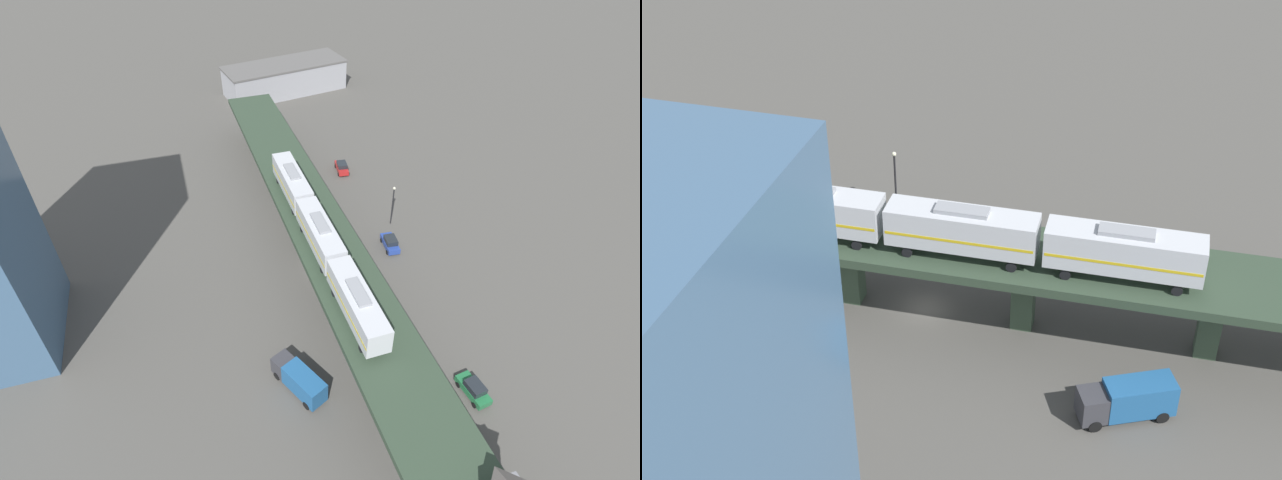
{
  "view_description": "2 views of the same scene",
  "coord_description": "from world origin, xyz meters",
  "views": [
    {
      "loc": [
        -16.02,
        -50.16,
        49.03
      ],
      "look_at": [
        -1.33,
        -3.64,
        8.77
      ],
      "focal_mm": 28.0,
      "sensor_mm": 36.0,
      "label": 1
    },
    {
      "loc": [
        -57.05,
        -18.25,
        48.47
      ],
      "look_at": [
        -1.33,
        -3.64,
        8.77
      ],
      "focal_mm": 50.0,
      "sensor_mm": 36.0,
      "label": 2
    }
  ],
  "objects": [
    {
      "name": "ground_plane",
      "position": [
        0.0,
        0.0,
        0.0
      ],
      "size": [
        400.0,
        400.0,
        0.0
      ],
      "primitive_type": "plane",
      "color": "#4C4944"
    },
    {
      "name": "street_car_red",
      "position": [
        11.7,
        24.35,
        0.94
      ],
      "size": [
        2.4,
        4.6,
        1.89
      ],
      "color": "#AD1E1E",
      "rests_on": "ground"
    },
    {
      "name": "street_lamp",
      "position": [
        13.97,
        7.13,
        4.11
      ],
      "size": [
        0.44,
        0.44,
        6.94
      ],
      "color": "black",
      "rests_on": "ground"
    },
    {
      "name": "elevated_viaduct",
      "position": [
        0.0,
        -0.17,
        6.25
      ],
      "size": [
        10.06,
        92.14,
        7.27
      ],
      "color": "#2C3D2C",
      "rests_on": "ground"
    },
    {
      "name": "subway_train",
      "position": [
        -1.33,
        -3.64,
        9.8
      ],
      "size": [
        3.51,
        37.24,
        4.45
      ],
      "color": "silver",
      "rests_on": "elevated_viaduct"
    },
    {
      "name": "delivery_truck",
      "position": [
        -8.33,
        -18.08,
        1.76
      ],
      "size": [
        5.11,
        7.47,
        3.2
      ],
      "color": "#333338",
      "rests_on": "ground"
    },
    {
      "name": "street_car_green",
      "position": [
        9.99,
        -24.63,
        0.94
      ],
      "size": [
        2.39,
        4.59,
        1.89
      ],
      "color": "#1E6638",
      "rests_on": "ground"
    },
    {
      "name": "street_car_blue",
      "position": [
        11.43,
        1.62,
        0.94
      ],
      "size": [
        2.27,
        4.55,
        1.89
      ],
      "color": "#233D93",
      "rests_on": "ground"
    }
  ]
}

